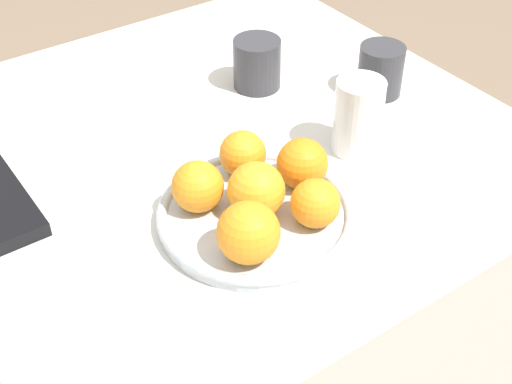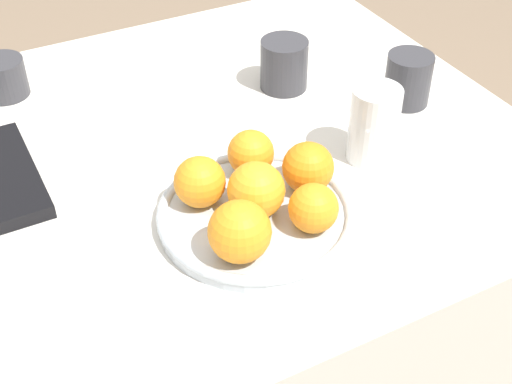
# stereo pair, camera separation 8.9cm
# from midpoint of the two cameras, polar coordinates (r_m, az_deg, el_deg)

# --- Properties ---
(table) EXTENTS (1.12, 0.83, 0.73)m
(table) POSITION_cam_midpoint_polar(r_m,az_deg,el_deg) (1.28, -4.62, -10.63)
(table) COLOR silver
(table) RESTS_ON ground_plane
(fruit_platter) EXTENTS (0.26, 0.26, 0.02)m
(fruit_platter) POSITION_cam_midpoint_polar(r_m,az_deg,el_deg) (0.92, 2.78, -1.96)
(fruit_platter) COLOR #B2BCC6
(fruit_platter) RESTS_ON table
(orange_0) EXTENTS (0.07, 0.07, 0.07)m
(orange_0) POSITION_cam_midpoint_polar(r_m,az_deg,el_deg) (0.89, 2.88, 0.03)
(orange_0) COLOR orange
(orange_0) RESTS_ON fruit_platter
(orange_1) EXTENTS (0.08, 0.08, 0.08)m
(orange_1) POSITION_cam_midpoint_polar(r_m,az_deg,el_deg) (0.83, 1.76, -3.32)
(orange_1) COLOR orange
(orange_1) RESTS_ON fruit_platter
(orange_2) EXTENTS (0.06, 0.06, 0.06)m
(orange_2) POSITION_cam_midpoint_polar(r_m,az_deg,el_deg) (0.88, 7.52, -1.41)
(orange_2) COLOR orange
(orange_2) RESTS_ON fruit_platter
(orange_3) EXTENTS (0.07, 0.07, 0.07)m
(orange_3) POSITION_cam_midpoint_polar(r_m,az_deg,el_deg) (0.91, -1.73, 0.70)
(orange_3) COLOR orange
(orange_3) RESTS_ON fruit_platter
(orange_4) EXTENTS (0.06, 0.06, 0.06)m
(orange_4) POSITION_cam_midpoint_polar(r_m,az_deg,el_deg) (0.96, 2.24, 3.03)
(orange_4) COLOR orange
(orange_4) RESTS_ON fruit_platter
(orange_5) EXTENTS (0.07, 0.07, 0.07)m
(orange_5) POSITION_cam_midpoint_polar(r_m,az_deg,el_deg) (0.94, 6.91, 1.85)
(orange_5) COLOR orange
(orange_5) RESTS_ON fruit_platter
(water_glass) EXTENTS (0.07, 0.07, 0.11)m
(water_glass) POSITION_cam_midpoint_polar(r_m,az_deg,el_deg) (1.02, 11.89, 5.22)
(water_glass) COLOR silver
(water_glass) RESTS_ON table
(cup_0) EXTENTS (0.08, 0.08, 0.08)m
(cup_0) POSITION_cam_midpoint_polar(r_m,az_deg,el_deg) (1.18, 4.45, 10.06)
(cup_0) COLOR #333338
(cup_0) RESTS_ON table
(cup_1) EXTENTS (0.08, 0.08, 0.06)m
(cup_1) POSITION_cam_midpoint_polar(r_m,az_deg,el_deg) (1.21, -17.64, 8.64)
(cup_1) COLOR #333338
(cup_1) RESTS_ON table
(cup_2) EXTENTS (0.07, 0.07, 0.08)m
(cup_2) POSITION_cam_midpoint_polar(r_m,az_deg,el_deg) (1.17, 14.24, 8.67)
(cup_2) COLOR #333338
(cup_2) RESTS_ON table
(napkin) EXTENTS (0.13, 0.15, 0.01)m
(napkin) POSITION_cam_midpoint_polar(r_m,az_deg,el_deg) (0.80, -13.23, -11.68)
(napkin) COLOR white
(napkin) RESTS_ON table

